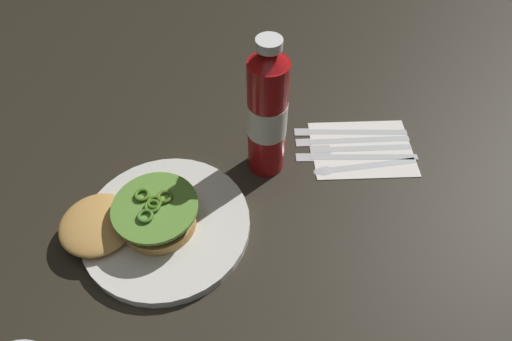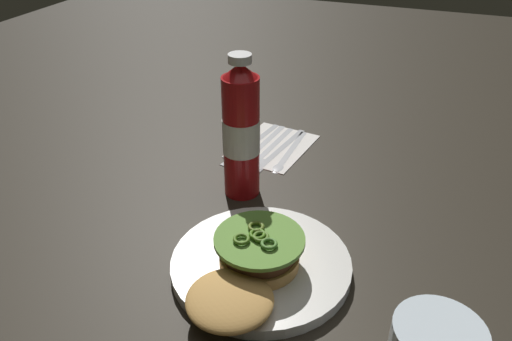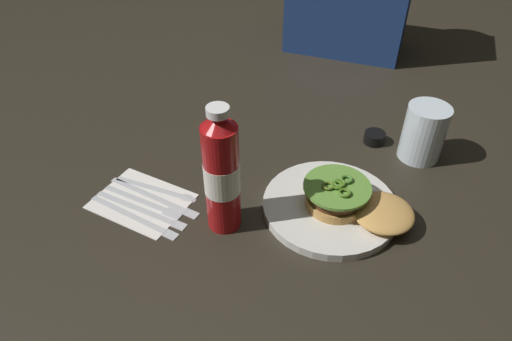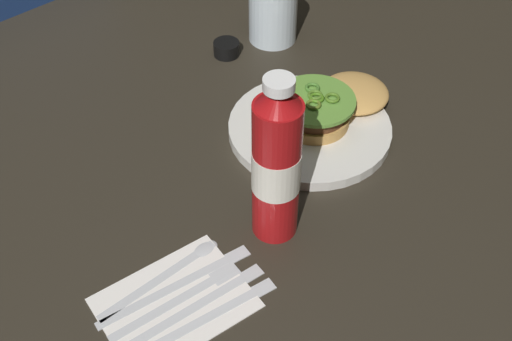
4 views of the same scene
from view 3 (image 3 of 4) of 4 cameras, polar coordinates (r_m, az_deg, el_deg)
ground_plane at (r=1.01m, az=3.83°, el=2.59°), size 3.00×3.00×0.00m
dinner_plate at (r=0.87m, az=9.28°, el=-4.47°), size 0.25×0.25×0.02m
burger_sandwich at (r=0.84m, az=12.15°, el=-3.80°), size 0.21×0.12×0.05m
ketchup_bottle at (r=0.76m, az=-4.34°, el=-0.50°), size 0.06×0.06×0.25m
water_glass at (r=1.02m, az=20.37°, el=4.49°), size 0.09×0.09×0.12m
condiment_cup at (r=1.06m, az=14.70°, el=4.03°), size 0.05×0.05×0.03m
napkin at (r=0.91m, az=-14.21°, el=-3.74°), size 0.19×0.16×0.00m
steak_knife at (r=0.87m, az=-14.64°, el=-5.79°), size 0.20×0.05×0.00m
table_knife at (r=0.88m, az=-13.75°, el=-4.92°), size 0.21×0.04×0.00m
fork_utensil at (r=0.89m, az=-13.33°, el=-3.97°), size 0.18×0.04×0.00m
butter_knife at (r=0.90m, az=-12.18°, el=-3.42°), size 0.21×0.05×0.00m
spoon_utensil at (r=0.91m, az=-11.17°, el=-2.54°), size 0.18×0.03×0.00m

